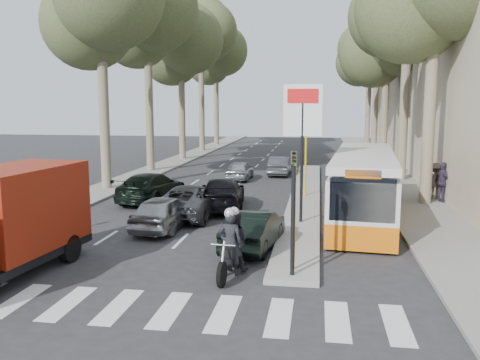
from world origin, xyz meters
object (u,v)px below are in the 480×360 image
Objects in this scene: dark_hatchback at (254,229)px; red_truck at (6,220)px; motorcycle at (232,244)px; city_bus at (364,184)px; silver_hatchback at (164,212)px.

dark_hatchback is 0.67× the size of red_truck.
motorcycle is (6.26, 1.06, -0.71)m from red_truck.
red_truck is 2.52× the size of motorcycle.
dark_hatchback is 7.63m from red_truck.
dark_hatchback is 2.78m from motorcycle.
city_bus is 9.02m from motorcycle.
motorcycle reaches higher than dark_hatchback.
dark_hatchback is (3.81, -2.06, -0.03)m from silver_hatchback.
dark_hatchback is at bearing 154.87° from silver_hatchback.
red_truck reaches higher than silver_hatchback.
silver_hatchback is at bearing 70.99° from red_truck.
silver_hatchback is 5.98m from motorcycle.
motorcycle reaches higher than silver_hatchback.
silver_hatchback is at bearing 131.61° from motorcycle.
silver_hatchback is at bearing -153.09° from city_bus.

